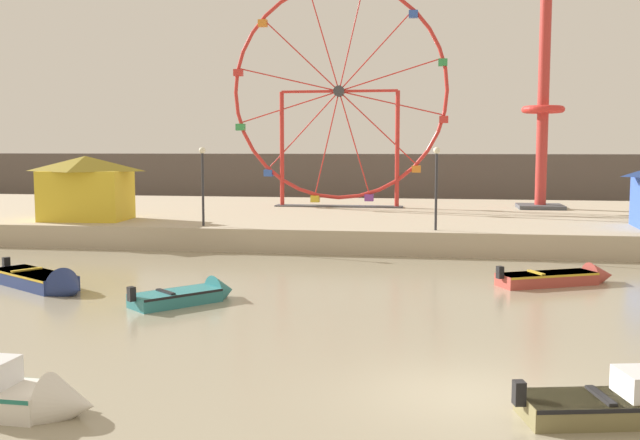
{
  "coord_description": "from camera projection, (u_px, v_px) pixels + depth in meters",
  "views": [
    {
      "loc": [
        -0.6,
        -14.58,
        5.0
      ],
      "look_at": [
        -4.81,
        11.45,
        2.36
      ],
      "focal_mm": 40.91,
      "sensor_mm": 36.0,
      "label": 1
    }
  ],
  "objects": [
    {
      "name": "ground_plane",
      "position": [
        464.0,
        395.0,
        14.72
      ],
      "size": [
        240.0,
        240.0,
        0.0
      ],
      "primitive_type": "plane",
      "color": "gray"
    },
    {
      "name": "quay_promenade",
      "position": [
        447.0,
        221.0,
        43.76
      ],
      "size": [
        110.0,
        21.95,
        1.13
      ],
      "primitive_type": "cube",
      "color": "#B7A88E",
      "rests_on": "ground_plane"
    },
    {
      "name": "distant_town_skyline",
      "position": [
        445.0,
        179.0,
        63.37
      ],
      "size": [
        140.0,
        3.0,
        4.4
      ],
      "primitive_type": "cube",
      "color": "#564C47",
      "rests_on": "ground_plane"
    },
    {
      "name": "motorboat_navy_blue",
      "position": [
        46.0,
        282.0,
        25.64
      ],
      "size": [
        5.01,
        3.83,
        1.28
      ],
      "rotation": [
        0.0,
        0.0,
        5.72
      ],
      "color": "navy",
      "rests_on": "ground_plane"
    },
    {
      "name": "motorboat_faded_red",
      "position": [
        565.0,
        277.0,
        26.67
      ],
      "size": [
        4.65,
        2.99,
        1.08
      ],
      "rotation": [
        0.0,
        0.0,
        0.45
      ],
      "color": "#B24238",
      "rests_on": "ground_plane"
    },
    {
      "name": "motorboat_teal_painted",
      "position": [
        193.0,
        295.0,
        23.59
      ],
      "size": [
        3.2,
        3.46,
        1.13
      ],
      "rotation": [
        0.0,
        0.0,
        0.86
      ],
      "color": "teal",
      "rests_on": "ground_plane"
    },
    {
      "name": "ferris_wheel_red_frame",
      "position": [
        339.0,
        95.0,
        46.65
      ],
      "size": [
        13.9,
        1.2,
        14.38
      ],
      "color": "red",
      "rests_on": "quay_promenade"
    },
    {
      "name": "drop_tower_red_tower",
      "position": [
        543.0,
        99.0,
        45.44
      ],
      "size": [
        2.8,
        2.8,
        16.52
      ],
      "color": "#BC332D",
      "rests_on": "quay_promenade"
    },
    {
      "name": "carnival_booth_yellow_awning",
      "position": [
        86.0,
        187.0,
        38.6
      ],
      "size": [
        4.91,
        3.63,
        3.4
      ],
      "rotation": [
        0.0,
        0.0,
        0.07
      ],
      "color": "yellow",
      "rests_on": "quay_promenade"
    },
    {
      "name": "promenade_lamp_near",
      "position": [
        203.0,
        174.0,
        35.65
      ],
      "size": [
        0.32,
        0.32,
        3.87
      ],
      "color": "#2D2D33",
      "rests_on": "quay_promenade"
    },
    {
      "name": "promenade_lamp_far",
      "position": [
        436.0,
        176.0,
        33.77
      ],
      "size": [
        0.32,
        0.32,
        3.88
      ],
      "color": "#2D2D33",
      "rests_on": "quay_promenade"
    }
  ]
}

